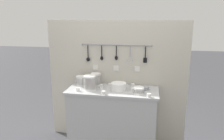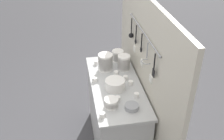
{
  "view_description": "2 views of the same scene",
  "coord_description": "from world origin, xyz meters",
  "px_view_note": "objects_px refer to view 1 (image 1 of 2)",
  "views": [
    {
      "loc": [
        0.48,
        -2.72,
        1.8
      ],
      "look_at": [
        -0.01,
        -0.02,
        1.14
      ],
      "focal_mm": 35.0,
      "sensor_mm": 36.0,
      "label": 1
    },
    {
      "loc": [
        2.19,
        -0.43,
        2.44
      ],
      "look_at": [
        -0.02,
        -0.04,
        1.03
      ],
      "focal_mm": 42.0,
      "sensor_mm": 36.0,
      "label": 2
    }
  ],
  "objects_px": {
    "bowl_stack_short_front": "(90,83)",
    "plate_stack": "(119,87)",
    "cup_back_right": "(118,85)",
    "steel_mixing_bowl": "(144,88)",
    "cup_back_left": "(101,86)",
    "cup_front_right": "(103,93)",
    "cup_centre": "(78,89)",
    "cup_beside_plates": "(133,85)",
    "bowl_stack_tall_left": "(81,81)",
    "bowl_stack_nested_right": "(139,90)",
    "bowl_stack_wide_centre": "(96,79)",
    "cup_front_left": "(149,95)",
    "cup_edge_near": "(110,85)",
    "cup_edge_far": "(133,90)"
  },
  "relations": [
    {
      "from": "bowl_stack_wide_centre",
      "to": "cup_edge_near",
      "type": "bearing_deg",
      "value": -6.98
    },
    {
      "from": "bowl_stack_nested_right",
      "to": "cup_back_left",
      "type": "distance_m",
      "value": 0.54
    },
    {
      "from": "cup_back_right",
      "to": "cup_edge_far",
      "type": "bearing_deg",
      "value": -37.84
    },
    {
      "from": "cup_front_left",
      "to": "cup_back_left",
      "type": "bearing_deg",
      "value": 159.13
    },
    {
      "from": "bowl_stack_short_front",
      "to": "steel_mixing_bowl",
      "type": "xyz_separation_m",
      "value": [
        0.71,
        0.13,
        -0.07
      ]
    },
    {
      "from": "cup_back_right",
      "to": "cup_beside_plates",
      "type": "xyz_separation_m",
      "value": [
        0.21,
        0.01,
        0.0
      ]
    },
    {
      "from": "bowl_stack_wide_centre",
      "to": "cup_front_right",
      "type": "distance_m",
      "value": 0.4
    },
    {
      "from": "cup_back_left",
      "to": "bowl_stack_tall_left",
      "type": "bearing_deg",
      "value": 165.52
    },
    {
      "from": "plate_stack",
      "to": "cup_front_left",
      "type": "height_order",
      "value": "plate_stack"
    },
    {
      "from": "plate_stack",
      "to": "cup_back_left",
      "type": "relative_size",
      "value": 3.94
    },
    {
      "from": "bowl_stack_short_front",
      "to": "plate_stack",
      "type": "distance_m",
      "value": 0.38
    },
    {
      "from": "bowl_stack_tall_left",
      "to": "cup_back_left",
      "type": "height_order",
      "value": "bowl_stack_tall_left"
    },
    {
      "from": "cup_back_right",
      "to": "cup_edge_far",
      "type": "xyz_separation_m",
      "value": [
        0.23,
        -0.18,
        0.0
      ]
    },
    {
      "from": "cup_front_right",
      "to": "cup_centre",
      "type": "distance_m",
      "value": 0.36
    },
    {
      "from": "cup_back_left",
      "to": "cup_beside_plates",
      "type": "bearing_deg",
      "value": 15.85
    },
    {
      "from": "bowl_stack_nested_right",
      "to": "cup_back_left",
      "type": "height_order",
      "value": "bowl_stack_nested_right"
    },
    {
      "from": "cup_centre",
      "to": "bowl_stack_short_front",
      "type": "bearing_deg",
      "value": 32.98
    },
    {
      "from": "cup_front_right",
      "to": "cup_beside_plates",
      "type": "bearing_deg",
      "value": 47.46
    },
    {
      "from": "bowl_stack_nested_right",
      "to": "cup_back_right",
      "type": "height_order",
      "value": "bowl_stack_nested_right"
    },
    {
      "from": "bowl_stack_nested_right",
      "to": "cup_front_right",
      "type": "distance_m",
      "value": 0.44
    },
    {
      "from": "bowl_stack_wide_centre",
      "to": "bowl_stack_nested_right",
      "type": "bearing_deg",
      "value": -22.02
    },
    {
      "from": "cup_edge_far",
      "to": "cup_back_right",
      "type": "bearing_deg",
      "value": 142.16
    },
    {
      "from": "bowl_stack_wide_centre",
      "to": "bowl_stack_short_front",
      "type": "distance_m",
      "value": 0.2
    },
    {
      "from": "cup_back_left",
      "to": "cup_edge_near",
      "type": "bearing_deg",
      "value": 35.86
    },
    {
      "from": "bowl_stack_short_front",
      "to": "cup_back_right",
      "type": "height_order",
      "value": "bowl_stack_short_front"
    },
    {
      "from": "cup_edge_near",
      "to": "cup_front_left",
      "type": "height_order",
      "value": "same"
    },
    {
      "from": "bowl_stack_short_front",
      "to": "plate_stack",
      "type": "xyz_separation_m",
      "value": [
        0.38,
        0.04,
        -0.04
      ]
    },
    {
      "from": "plate_stack",
      "to": "cup_back_right",
      "type": "bearing_deg",
      "value": 102.9
    },
    {
      "from": "cup_edge_near",
      "to": "bowl_stack_wide_centre",
      "type": "bearing_deg",
      "value": 173.02
    },
    {
      "from": "cup_front_right",
      "to": "cup_back_left",
      "type": "xyz_separation_m",
      "value": [
        -0.09,
        0.25,
        0.0
      ]
    },
    {
      "from": "cup_centre",
      "to": "bowl_stack_wide_centre",
      "type": "bearing_deg",
      "value": 60.3
    },
    {
      "from": "cup_edge_near",
      "to": "cup_front_left",
      "type": "distance_m",
      "value": 0.62
    },
    {
      "from": "cup_beside_plates",
      "to": "cup_centre",
      "type": "bearing_deg",
      "value": -156.06
    },
    {
      "from": "bowl_stack_short_front",
      "to": "cup_edge_far",
      "type": "relative_size",
      "value": 3.78
    },
    {
      "from": "cup_back_right",
      "to": "cup_front_left",
      "type": "xyz_separation_m",
      "value": [
        0.43,
        -0.36,
        0.0
      ]
    },
    {
      "from": "cup_beside_plates",
      "to": "bowl_stack_nested_right",
      "type": "bearing_deg",
      "value": -69.86
    },
    {
      "from": "bowl_stack_short_front",
      "to": "cup_centre",
      "type": "height_order",
      "value": "bowl_stack_short_front"
    },
    {
      "from": "bowl_stack_wide_centre",
      "to": "cup_back_left",
      "type": "bearing_deg",
      "value": -46.76
    },
    {
      "from": "bowl_stack_tall_left",
      "to": "cup_front_right",
      "type": "bearing_deg",
      "value": -39.55
    },
    {
      "from": "bowl_stack_tall_left",
      "to": "cup_front_right",
      "type": "distance_m",
      "value": 0.51
    },
    {
      "from": "bowl_stack_short_front",
      "to": "cup_edge_near",
      "type": "xyz_separation_m",
      "value": [
        0.24,
        0.18,
        -0.07
      ]
    },
    {
      "from": "cup_back_left",
      "to": "cup_back_right",
      "type": "height_order",
      "value": "same"
    },
    {
      "from": "bowl_stack_wide_centre",
      "to": "bowl_stack_short_front",
      "type": "bearing_deg",
      "value": -98.21
    },
    {
      "from": "bowl_stack_tall_left",
      "to": "cup_back_right",
      "type": "relative_size",
      "value": 2.67
    },
    {
      "from": "steel_mixing_bowl",
      "to": "cup_back_right",
      "type": "bearing_deg",
      "value": 167.97
    },
    {
      "from": "cup_back_left",
      "to": "cup_edge_near",
      "type": "relative_size",
      "value": 1.0
    },
    {
      "from": "steel_mixing_bowl",
      "to": "cup_back_left",
      "type": "distance_m",
      "value": 0.58
    },
    {
      "from": "plate_stack",
      "to": "cup_beside_plates",
      "type": "distance_m",
      "value": 0.25
    },
    {
      "from": "cup_back_right",
      "to": "cup_edge_far",
      "type": "relative_size",
      "value": 1.0
    },
    {
      "from": "plate_stack",
      "to": "bowl_stack_short_front",
      "type": "bearing_deg",
      "value": -174.32
    }
  ]
}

